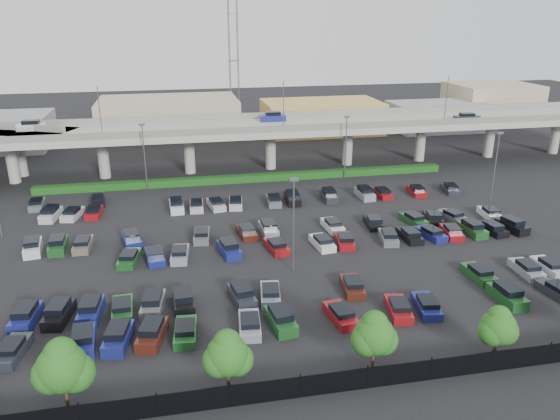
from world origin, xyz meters
TOP-DOWN VIEW (x-y plane):
  - ground at (0.00, 0.00)m, footprint 280.00×280.00m
  - overpass at (-0.25, 32.01)m, footprint 150.00×13.00m
  - hedge at (0.00, 25.00)m, footprint 66.00×1.60m
  - fence at (-0.05, -28.00)m, footprint 70.00×0.10m
  - tree_row at (0.70, -26.53)m, footprint 65.07×3.66m
  - parked_cars at (-1.77, -3.38)m, footprint 63.07×41.64m
  - light_poles at (-4.13, 2.00)m, footprint 66.90×48.38m
  - distant_buildings at (12.38, 61.81)m, footprint 138.00×24.00m
  - comm_tower at (4.00, 74.00)m, footprint 2.40×2.40m

SIDE VIEW (x-z plane):
  - ground at x=0.00m, z-range 0.00..0.00m
  - hedge at x=0.00m, z-range 0.00..1.10m
  - parked_cars at x=-1.77m, z-range -0.22..1.45m
  - fence at x=-0.05m, z-range -0.10..1.90m
  - tree_row at x=0.70m, z-range 0.55..6.49m
  - distant_buildings at x=12.38m, z-range -0.76..8.24m
  - light_poles at x=-4.13m, z-range 1.09..11.39m
  - overpass at x=-0.25m, z-range -0.93..14.87m
  - comm_tower at x=4.00m, z-range 0.61..30.61m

